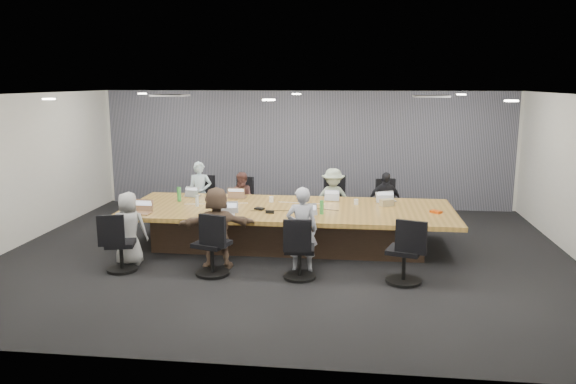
# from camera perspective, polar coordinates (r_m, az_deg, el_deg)

# --- Properties ---
(floor) EXTENTS (10.00, 8.00, 0.00)m
(floor) POSITION_cam_1_polar(r_m,az_deg,el_deg) (10.03, -0.28, -6.34)
(floor) COLOR black
(floor) RESTS_ON ground
(ceiling) EXTENTS (10.00, 8.00, 0.00)m
(ceiling) POSITION_cam_1_polar(r_m,az_deg,el_deg) (9.57, -0.29, 9.87)
(ceiling) COLOR white
(ceiling) RESTS_ON wall_back
(wall_back) EXTENTS (10.00, 0.00, 2.80)m
(wall_back) POSITION_cam_1_polar(r_m,az_deg,el_deg) (13.64, 1.82, 4.36)
(wall_back) COLOR beige
(wall_back) RESTS_ON ground
(wall_front) EXTENTS (10.00, 0.00, 2.80)m
(wall_front) POSITION_cam_1_polar(r_m,az_deg,el_deg) (5.85, -5.20, -4.95)
(wall_front) COLOR beige
(wall_front) RESTS_ON ground
(wall_left) EXTENTS (0.00, 8.00, 2.80)m
(wall_left) POSITION_cam_1_polar(r_m,az_deg,el_deg) (11.45, -25.98, 1.92)
(wall_left) COLOR beige
(wall_left) RESTS_ON ground
(curtain) EXTENTS (9.80, 0.04, 2.80)m
(curtain) POSITION_cam_1_polar(r_m,az_deg,el_deg) (13.56, 1.79, 4.32)
(curtain) COLOR slate
(curtain) RESTS_ON ground
(conference_table) EXTENTS (6.00, 2.20, 0.74)m
(conference_table) POSITION_cam_1_polar(r_m,az_deg,el_deg) (10.40, 0.07, -3.40)
(conference_table) COLOR #3A281C
(conference_table) RESTS_ON ground
(chair_0) EXTENTS (0.56, 0.56, 0.77)m
(chair_0) POSITION_cam_1_polar(r_m,az_deg,el_deg) (12.42, -8.45, -1.18)
(chair_0) COLOR black
(chair_0) RESTS_ON ground
(chair_1) EXTENTS (0.65, 0.65, 0.76)m
(chair_1) POSITION_cam_1_polar(r_m,az_deg,el_deg) (12.21, -4.20, -1.34)
(chair_1) COLOR black
(chair_1) RESTS_ON ground
(chair_2) EXTENTS (0.62, 0.62, 0.87)m
(chair_2) POSITION_cam_1_polar(r_m,az_deg,el_deg) (11.98, 4.64, -1.31)
(chair_2) COLOR black
(chair_2) RESTS_ON ground
(chair_3) EXTENTS (0.60, 0.60, 0.77)m
(chair_3) POSITION_cam_1_polar(r_m,az_deg,el_deg) (12.00, 9.68, -1.65)
(chair_3) COLOR black
(chair_3) RESTS_ON ground
(chair_4) EXTENTS (0.62, 0.62, 0.76)m
(chair_4) POSITION_cam_1_polar(r_m,az_deg,el_deg) (9.46, -16.61, -5.50)
(chair_4) COLOR black
(chair_4) RESTS_ON ground
(chair_5) EXTENTS (0.73, 0.73, 0.85)m
(chair_5) POSITION_cam_1_polar(r_m,az_deg,el_deg) (8.96, -7.74, -5.76)
(chair_5) COLOR black
(chair_5) RESTS_ON ground
(chair_6) EXTENTS (0.56, 0.56, 0.79)m
(chair_6) POSITION_cam_1_polar(r_m,az_deg,el_deg) (8.74, 1.19, -6.31)
(chair_6) COLOR black
(chair_6) RESTS_ON ground
(chair_7) EXTENTS (0.72, 0.72, 0.85)m
(chair_7) POSITION_cam_1_polar(r_m,az_deg,el_deg) (8.72, 11.73, -6.37)
(chair_7) COLOR black
(chair_7) RESTS_ON ground
(person_0) EXTENTS (0.54, 0.40, 1.36)m
(person_0) POSITION_cam_1_polar(r_m,az_deg,el_deg) (12.03, -8.93, -0.17)
(person_0) COLOR #ACC8D6
(person_0) RESTS_ON ground
(laptop_0) EXTENTS (0.32, 0.26, 0.02)m
(laptop_0) POSITION_cam_1_polar(r_m,az_deg,el_deg) (11.50, -9.68, -0.37)
(laptop_0) COLOR #B2B2B7
(laptop_0) RESTS_ON conference_table
(person_1) EXTENTS (0.61, 0.50, 1.15)m
(person_1) POSITION_cam_1_polar(r_m,az_deg,el_deg) (11.83, -4.53, -0.77)
(person_1) COLOR brown
(person_1) RESTS_ON ground
(laptop_1) EXTENTS (0.34, 0.24, 0.02)m
(laptop_1) POSITION_cam_1_polar(r_m,az_deg,el_deg) (11.27, -5.10, -0.49)
(laptop_1) COLOR #8C6647
(laptop_1) RESTS_ON conference_table
(person_2) EXTENTS (0.86, 0.54, 1.27)m
(person_2) POSITION_cam_1_polar(r_m,az_deg,el_deg) (11.60, 4.58, -0.72)
(person_2) COLOR #9BAD97
(person_2) RESTS_ON ground
(laptop_2) EXTENTS (0.29, 0.21, 0.02)m
(laptop_2) POSITION_cam_1_polar(r_m,az_deg,el_deg) (11.04, 4.47, -0.72)
(laptop_2) COLOR #B2B2B7
(laptop_2) RESTS_ON conference_table
(person_3) EXTENTS (0.76, 0.46, 1.22)m
(person_3) POSITION_cam_1_polar(r_m,az_deg,el_deg) (11.61, 9.79, -0.97)
(person_3) COLOR black
(person_3) RESTS_ON ground
(laptop_3) EXTENTS (0.39, 0.31, 0.02)m
(laptop_3) POSITION_cam_1_polar(r_m,az_deg,el_deg) (11.04, 9.95, -0.85)
(laptop_3) COLOR #B2B2B7
(laptop_3) RESTS_ON conference_table
(person_4) EXTENTS (0.64, 0.46, 1.23)m
(person_4) POSITION_cam_1_polar(r_m,az_deg,el_deg) (9.71, -15.87, -3.59)
(person_4) COLOR #9A9A9A
(person_4) RESTS_ON ground
(laptop_4) EXTENTS (0.36, 0.26, 0.02)m
(laptop_4) POSITION_cam_1_polar(r_m,az_deg,el_deg) (10.17, -14.73, -2.09)
(laptop_4) COLOR #8C6647
(laptop_4) RESTS_ON conference_table
(person_5) EXTENTS (1.32, 0.68, 1.36)m
(person_5) POSITION_cam_1_polar(r_m,az_deg,el_deg) (9.22, -7.23, -3.60)
(person_5) COLOR brown
(person_5) RESTS_ON ground
(laptop_5) EXTENTS (0.38, 0.29, 0.02)m
(laptop_5) POSITION_cam_1_polar(r_m,az_deg,el_deg) (9.72, -6.46, -2.40)
(laptop_5) COLOR #B2B2B7
(laptop_5) RESTS_ON conference_table
(person_6) EXTENTS (0.53, 0.38, 1.39)m
(person_6) POSITION_cam_1_polar(r_m,az_deg,el_deg) (8.99, 1.42, -3.82)
(person_6) COLOR #A1A3B1
(person_6) RESTS_ON ground
(laptop_6) EXTENTS (0.36, 0.28, 0.02)m
(laptop_6) POSITION_cam_1_polar(r_m,az_deg,el_deg) (9.50, 1.74, -2.65)
(laptop_6) COLOR #B2B2B7
(laptop_6) RESTS_ON conference_table
(bottle_green_left) EXTENTS (0.09, 0.09, 0.28)m
(bottle_green_left) POSITION_cam_1_polar(r_m,az_deg,el_deg) (11.03, -11.01, -0.22)
(bottle_green_left) COLOR green
(bottle_green_left) RESTS_ON conference_table
(bottle_green_right) EXTENTS (0.08, 0.08, 0.24)m
(bottle_green_right) POSITION_cam_1_polar(r_m,az_deg,el_deg) (9.80, 3.44, -1.56)
(bottle_green_right) COLOR green
(bottle_green_right) RESTS_ON conference_table
(bottle_clear) EXTENTS (0.08, 0.08, 0.20)m
(bottle_clear) POSITION_cam_1_polar(r_m,az_deg,el_deg) (10.53, -9.22, -0.90)
(bottle_clear) COLOR silver
(bottle_clear) RESTS_ON conference_table
(cup_white_far) EXTENTS (0.11, 0.11, 0.10)m
(cup_white_far) POSITION_cam_1_polar(r_m,az_deg,el_deg) (10.77, -1.71, -0.76)
(cup_white_far) COLOR white
(cup_white_far) RESTS_ON conference_table
(cup_white_near) EXTENTS (0.08, 0.08, 0.10)m
(cup_white_near) POSITION_cam_1_polar(r_m,az_deg,el_deg) (10.63, 6.94, -1.01)
(cup_white_near) COLOR white
(cup_white_near) RESTS_ON conference_table
(mug_brown) EXTENTS (0.10, 0.10, 0.12)m
(mug_brown) POSITION_cam_1_polar(r_m,az_deg,el_deg) (10.53, -14.34, -1.36)
(mug_brown) COLOR brown
(mug_brown) RESTS_ON conference_table
(mic_left) EXTENTS (0.19, 0.17, 0.03)m
(mic_left) POSITION_cam_1_polar(r_m,az_deg,el_deg) (10.17, -2.92, -1.70)
(mic_left) COLOR black
(mic_left) RESTS_ON conference_table
(mic_right) EXTENTS (0.15, 0.10, 0.03)m
(mic_right) POSITION_cam_1_polar(r_m,az_deg,el_deg) (10.49, 2.42, -1.29)
(mic_right) COLOR black
(mic_right) RESTS_ON conference_table
(stapler) EXTENTS (0.16, 0.05, 0.06)m
(stapler) POSITION_cam_1_polar(r_m,az_deg,el_deg) (9.85, -1.85, -2.03)
(stapler) COLOR black
(stapler) RESTS_ON conference_table
(canvas_bag) EXTENTS (0.28, 0.24, 0.13)m
(canvas_bag) POSITION_cam_1_polar(r_m,az_deg,el_deg) (10.59, 9.99, -1.06)
(canvas_bag) COLOR tan
(canvas_bag) RESTS_ON conference_table
(snack_packet) EXTENTS (0.22, 0.22, 0.04)m
(snack_packet) POSITION_cam_1_polar(r_m,az_deg,el_deg) (10.23, 14.80, -1.96)
(snack_packet) COLOR #C03C05
(snack_packet) RESTS_ON conference_table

